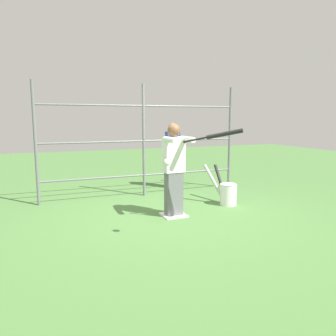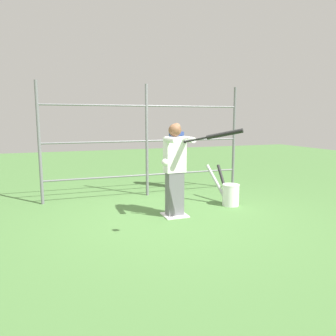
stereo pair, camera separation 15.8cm
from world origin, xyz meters
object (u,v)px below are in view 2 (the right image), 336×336
Objects in this scene: baseball_bat_swinging at (220,135)px; bat_bucket at (229,193)px; batter at (175,167)px; softball_in_flight at (165,162)px; bystander_behind_fence at (176,154)px.

baseball_bat_swinging reaches higher than bat_bucket.
baseball_bat_swinging is at bearing 117.35° from batter.
softball_in_flight is (0.95, 0.29, -0.32)m from baseball_bat_swinging.
baseball_bat_swinging is 7.24× the size of softball_in_flight.
softball_in_flight is 0.06× the size of bystander_behind_fence.
batter is at bearing 67.60° from bystander_behind_fence.
batter is at bearing -117.92° from softball_in_flight.
softball_in_flight is 3.52m from bystander_behind_fence.
baseball_bat_swinging is 0.86× the size of bat_bucket.
batter reaches higher than bystander_behind_fence.
softball_in_flight is at bearing 16.82° from baseball_bat_swinging.
baseball_bat_swinging is 1.78m from bat_bucket.
batter reaches higher than baseball_bat_swinging.
batter is 1.01× the size of bystander_behind_fence.
softball_in_flight is 0.12× the size of bat_bucket.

